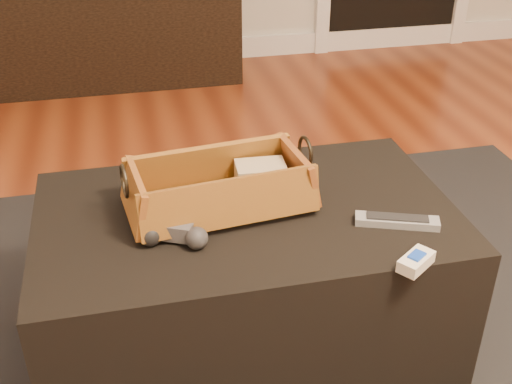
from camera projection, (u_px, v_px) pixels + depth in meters
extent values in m
cube|color=white|center=(182.00, 51.00, 3.76)|extent=(5.00, 0.04, 0.12)
cube|color=black|center=(110.00, 32.00, 3.39)|extent=(1.33, 0.45, 0.52)
cube|color=black|center=(251.00, 355.00, 1.71)|extent=(2.60, 2.00, 0.01)
cube|color=black|center=(247.00, 280.00, 1.64)|extent=(1.00, 0.60, 0.42)
cube|color=black|center=(213.00, 203.00, 1.51)|extent=(0.24, 0.10, 0.02)
cube|color=tan|center=(261.00, 176.00, 1.58)|extent=(0.13, 0.09, 0.07)
cube|color=#B17627|center=(220.00, 205.00, 1.54)|extent=(0.41, 0.22, 0.02)
cube|color=#A06D24|center=(208.00, 164.00, 1.59)|extent=(0.42, 0.09, 0.11)
cube|color=olive|center=(232.00, 203.00, 1.43)|extent=(0.42, 0.09, 0.11)
cube|color=#995022|center=(298.00, 169.00, 1.57)|extent=(0.06, 0.21, 0.11)
cube|color=#9B5D23|center=(134.00, 197.00, 1.45)|extent=(0.06, 0.21, 0.11)
torus|color=black|center=(305.00, 152.00, 1.55)|extent=(0.02, 0.08, 0.08)
torus|color=black|center=(124.00, 181.00, 1.43)|extent=(0.02, 0.08, 0.08)
cube|color=#444347|center=(176.00, 229.00, 1.42)|extent=(0.10, 0.09, 0.04)
sphere|color=black|center=(150.00, 235.00, 1.40)|extent=(0.06, 0.06, 0.05)
sphere|color=#2C2B2E|center=(197.00, 238.00, 1.39)|extent=(0.06, 0.06, 0.05)
cube|color=#93969A|center=(397.00, 221.00, 1.48)|extent=(0.19, 0.11, 0.02)
cube|color=black|center=(398.00, 217.00, 1.47)|extent=(0.14, 0.08, 0.00)
cube|color=white|center=(416.00, 262.00, 1.34)|extent=(0.10, 0.09, 0.03)
cube|color=blue|center=(417.00, 256.00, 1.33)|extent=(0.04, 0.04, 0.01)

